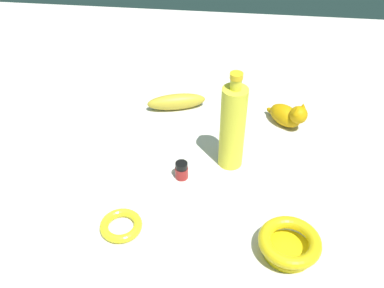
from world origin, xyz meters
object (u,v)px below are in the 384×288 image
at_px(banana, 176,102).
at_px(nail_polish_jar, 182,170).
at_px(bottle_tall, 233,127).
at_px(bowl, 289,244).
at_px(cat_figurine, 289,115).
at_px(bangle, 121,225).

relative_size(banana, nail_polish_jar, 3.81).
xyz_separation_m(bottle_tall, bowl, (0.13, -0.26, -0.09)).
relative_size(cat_figurine, bangle, 1.22).
bearing_deg(cat_figurine, bowl, -92.98).
bearing_deg(nail_polish_jar, bangle, -121.95).
bearing_deg(nail_polish_jar, banana, 100.79).
bearing_deg(cat_figurine, bottle_tall, -130.99).
relative_size(bottle_tall, bangle, 2.84).
bearing_deg(bowl, banana, 121.83).
xyz_separation_m(cat_figurine, bowl, (-0.02, -0.44, -0.01)).
bearing_deg(nail_polish_jar, bowl, -38.34).
bearing_deg(banana, nail_polish_jar, -95.65).
bearing_deg(bangle, bowl, -3.41).
distance_m(banana, nail_polish_jar, 0.29).
xyz_separation_m(bangle, bowl, (0.35, -0.02, 0.02)).
bearing_deg(cat_figurine, bangle, -132.09).
bearing_deg(bangle, nail_polish_jar, 58.05).
height_order(bowl, nail_polish_jar, bowl).
relative_size(banana, cat_figurine, 1.55).
distance_m(cat_figurine, nail_polish_jar, 0.36).
xyz_separation_m(bowl, nail_polish_jar, (-0.24, 0.19, -0.01)).
xyz_separation_m(banana, bottle_tall, (0.17, -0.22, 0.09)).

